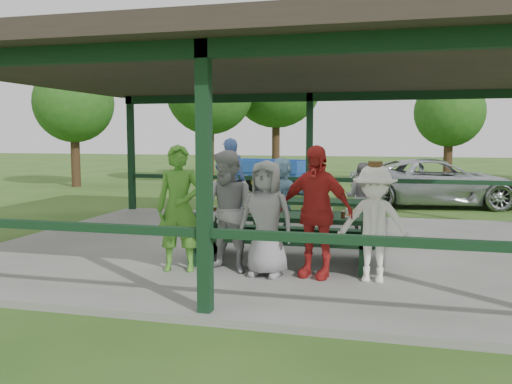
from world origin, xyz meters
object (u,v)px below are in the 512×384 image
(contestant_grey_mid, at_px, (266,218))
(spectator_grey, at_px, (362,198))
(contestant_grey_left, at_px, (229,212))
(spectator_lblue, at_px, (282,194))
(pickup_truck, at_px, (437,183))
(contestant_green, at_px, (179,208))
(contestant_white_fedora, at_px, (374,224))
(contestant_red, at_px, (315,211))
(farm_trailer, at_px, (268,177))
(picnic_table_near, at_px, (283,231))
(picnic_table_far, at_px, (318,214))
(spectator_blue, at_px, (230,180))

(contestant_grey_mid, xyz_separation_m, spectator_grey, (1.10, 3.83, -0.10))
(contestant_grey_left, relative_size, spectator_lblue, 1.15)
(spectator_lblue, bearing_deg, pickup_truck, -97.04)
(contestant_green, height_order, contestant_white_fedora, contestant_green)
(contestant_red, distance_m, spectator_grey, 3.73)
(contestant_white_fedora, xyz_separation_m, spectator_grey, (-0.38, 3.77, -0.08))
(contestant_green, bearing_deg, farm_trailer, 84.06)
(contestant_grey_mid, height_order, pickup_truck, contestant_grey_mid)
(contestant_red, relative_size, spectator_grey, 1.29)
(contestant_grey_mid, relative_size, contestant_white_fedora, 1.00)
(contestant_grey_left, bearing_deg, picnic_table_near, 67.66)
(picnic_table_near, distance_m, contestant_green, 1.70)
(spectator_lblue, xyz_separation_m, pickup_truck, (3.47, 5.69, -0.17))
(contestant_white_fedora, relative_size, spectator_grey, 1.14)
(contestant_grey_mid, height_order, contestant_red, contestant_red)
(picnic_table_near, relative_size, contestant_grey_left, 1.61)
(picnic_table_far, xyz_separation_m, spectator_grey, (0.76, 0.93, 0.24))
(contestant_green, relative_size, contestant_grey_mid, 1.13)
(contestant_green, distance_m, contestant_grey_left, 0.73)
(contestant_white_fedora, relative_size, pickup_truck, 0.33)
(spectator_lblue, bearing_deg, picnic_table_near, 126.42)
(contestant_green, height_order, spectator_blue, spectator_blue)
(picnic_table_near, distance_m, contestant_grey_left, 1.11)
(picnic_table_far, xyz_separation_m, spectator_lblue, (-0.86, 0.73, 0.29))
(pickup_truck, bearing_deg, picnic_table_near, 152.67)
(picnic_table_near, xyz_separation_m, contestant_grey_mid, (-0.06, -0.90, 0.34))
(contestant_white_fedora, height_order, farm_trailer, contestant_white_fedora)
(contestant_grey_left, height_order, contestant_white_fedora, contestant_grey_left)
(farm_trailer, bearing_deg, contestant_grey_mid, -62.23)
(spectator_grey, xyz_separation_m, farm_trailer, (-3.58, 6.96, -0.15))
(contestant_grey_mid, height_order, farm_trailer, contestant_grey_mid)
(contestant_red, bearing_deg, picnic_table_near, 141.47)
(picnic_table_near, relative_size, contestant_green, 1.54)
(contestant_grey_mid, height_order, contestant_white_fedora, contestant_grey_mid)
(contestant_grey_left, xyz_separation_m, contestant_red, (1.24, 0.05, 0.04))
(picnic_table_near, xyz_separation_m, farm_trailer, (-2.55, 9.90, 0.08))
(contestant_grey_mid, height_order, spectator_blue, spectator_blue)
(contestant_grey_mid, bearing_deg, picnic_table_near, 92.63)
(contestant_grey_left, height_order, farm_trailer, contestant_grey_left)
(contestant_grey_left, relative_size, contestant_white_fedora, 1.08)
(contestant_green, distance_m, spectator_grey, 4.54)
(picnic_table_far, height_order, spectator_lblue, spectator_lblue)
(spectator_blue, bearing_deg, spectator_lblue, 143.33)
(spectator_lblue, bearing_deg, spectator_grey, -148.64)
(contestant_grey_left, height_order, spectator_grey, contestant_grey_left)
(picnic_table_far, bearing_deg, picnic_table_near, -97.91)
(picnic_table_far, height_order, contestant_grey_left, contestant_grey_left)
(contestant_green, height_order, farm_trailer, contestant_green)
(picnic_table_near, distance_m, contestant_grey_mid, 0.96)
(picnic_table_near, bearing_deg, contestant_grey_mid, -94.06)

